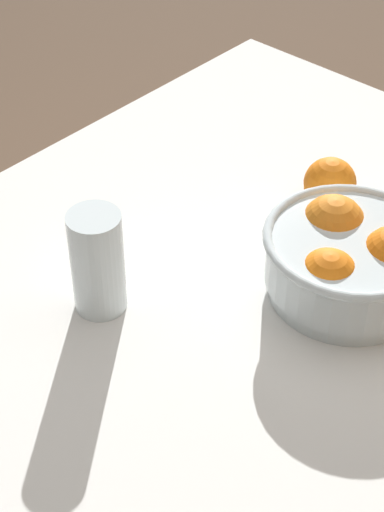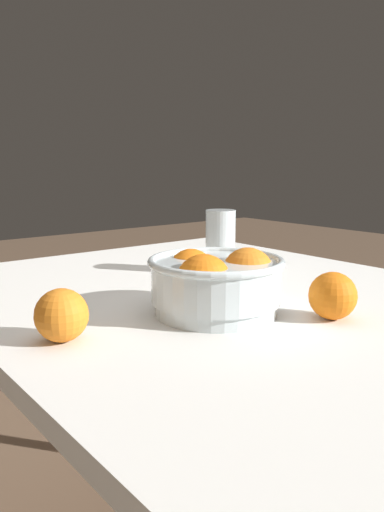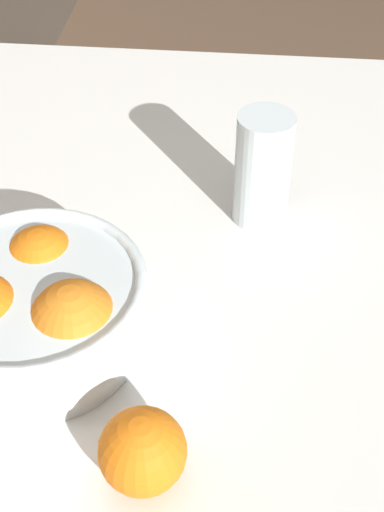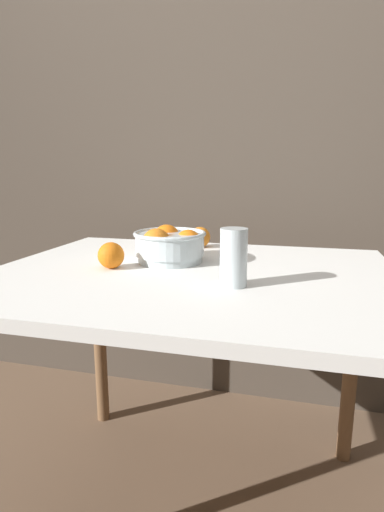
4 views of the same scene
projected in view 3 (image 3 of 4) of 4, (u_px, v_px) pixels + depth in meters
dining_table at (152, 345)px, 0.83m from camera, size 1.08×0.86×0.77m
fruit_bowl at (35, 309)px, 0.67m from camera, size 0.21×0.21×0.10m
juice_glass at (262, 174)px, 0.81m from camera, size 0.06×0.06×0.14m
orange_loose_front at (142, 451)px, 0.57m from camera, size 0.07×0.07×0.07m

